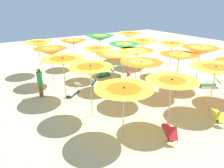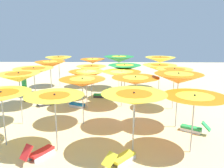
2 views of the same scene
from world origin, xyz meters
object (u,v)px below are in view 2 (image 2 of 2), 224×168
(beach_umbrella_2, at_px, (174,72))
(beach_umbrella_14, at_px, (93,61))
(beach_umbrella_9, at_px, (119,59))
(beach_ball, at_px, (125,99))
(beach_umbrella_0, at_px, (194,100))
(beach_umbrella_4, at_px, (160,60))
(beach_umbrella_16, at_px, (19,77))
(beach_umbrella_10, at_px, (55,99))
(beach_umbrella_8, at_px, (125,68))
(beachgoer_0, at_px, (25,88))
(lounger_1, at_px, (194,128))
(beach_umbrella_11, at_px, (82,83))
(beach_umbrella_12, at_px, (86,75))
(beach_umbrella_15, at_px, (1,97))
(lounger_0, at_px, (39,152))
(beach_umbrella_13, at_px, (91,69))
(lounger_4, at_px, (102,94))
(beach_umbrella_3, at_px, (160,68))
(beach_umbrella_5, at_px, (134,99))
(beach_umbrella_6, at_px, (135,81))
(lounger_3, at_px, (76,103))
(lounger_5, at_px, (121,158))
(beach_umbrella_1, at_px, (178,78))
(lounger_2, at_px, (48,102))
(beach_umbrella_17, at_px, (34,71))
(beach_umbrella_18, at_px, (50,64))

(beach_umbrella_2, distance_m, beach_umbrella_14, 7.36)
(beach_umbrella_9, relative_size, beach_ball, 8.68)
(beach_umbrella_0, height_order, beach_ball, beach_umbrella_0)
(beach_umbrella_4, height_order, beach_umbrella_16, beach_umbrella_16)
(beach_umbrella_10, bearing_deg, beach_umbrella_2, -47.93)
(beach_umbrella_8, bearing_deg, beachgoer_0, 96.75)
(beach_umbrella_16, relative_size, beachgoer_0, 1.53)
(beach_umbrella_10, relative_size, lounger_1, 1.81)
(beach_umbrella_11, bearing_deg, beach_umbrella_12, 2.85)
(beach_umbrella_2, bearing_deg, beach_umbrella_15, 120.91)
(beach_umbrella_0, distance_m, lounger_0, 5.73)
(beach_umbrella_9, bearing_deg, beach_umbrella_13, 145.46)
(beach_umbrella_8, height_order, beach_umbrella_10, beach_umbrella_8)
(beach_umbrella_11, relative_size, lounger_4, 1.75)
(lounger_4, bearing_deg, beach_umbrella_3, -171.21)
(beach_umbrella_9, distance_m, lounger_1, 8.81)
(beach_umbrella_3, relative_size, beach_umbrella_5, 0.99)
(lounger_1, distance_m, lounger_4, 6.96)
(beach_umbrella_6, distance_m, beach_umbrella_16, 5.35)
(beach_umbrella_4, xyz_separation_m, beach_umbrella_8, (-2.99, 2.82, -0.16))
(beach_umbrella_0, relative_size, beach_umbrella_3, 0.98)
(beach_umbrella_6, relative_size, lounger_3, 1.90)
(beach_umbrella_10, relative_size, beach_umbrella_12, 0.98)
(lounger_0, xyz_separation_m, lounger_5, (-0.30, -2.85, -0.01))
(beach_umbrella_1, xyz_separation_m, lounger_2, (3.16, 6.88, -2.10))
(beach_umbrella_2, distance_m, beach_umbrella_13, 5.29)
(beach_umbrella_17, relative_size, beach_umbrella_18, 0.98)
(lounger_5, xyz_separation_m, beachgoer_0, (7.00, 5.93, 0.66))
(beach_umbrella_12, xyz_separation_m, beach_umbrella_16, (-2.36, 2.81, 0.31))
(beach_umbrella_9, distance_m, beach_ball, 3.98)
(beach_umbrella_3, height_order, beach_ball, beach_umbrella_3)
(beach_umbrella_8, height_order, beach_umbrella_11, beach_umbrella_8)
(beach_umbrella_1, bearing_deg, beach_umbrella_3, -1.57)
(lounger_5, relative_size, beachgoer_0, 0.76)
(lounger_3, bearing_deg, lounger_1, -4.76)
(beach_umbrella_11, height_order, beach_umbrella_12, beach_umbrella_11)
(beach_umbrella_3, height_order, lounger_2, beach_umbrella_3)
(beach_ball, bearing_deg, beach_umbrella_5, -179.77)
(beach_umbrella_1, xyz_separation_m, lounger_5, (-3.11, 2.60, -2.10))
(beach_umbrella_16, xyz_separation_m, beach_umbrella_18, (5.15, 0.00, -0.12))
(lounger_2, bearing_deg, beach_umbrella_1, 118.93)
(lounger_4, height_order, beach_ball, lounger_4)
(beach_umbrella_12, xyz_separation_m, lounger_2, (0.54, 2.43, -1.76))
(beach_umbrella_11, bearing_deg, lounger_2, 41.73)
(beach_umbrella_17, xyz_separation_m, beachgoer_0, (1.04, 1.04, -1.26))
(beach_umbrella_16, relative_size, beach_umbrella_18, 1.05)
(beach_umbrella_6, bearing_deg, beach_umbrella_1, -88.50)
(beach_umbrella_10, xyz_separation_m, lounger_3, (5.11, 0.20, -1.78))
(beach_umbrella_15, xyz_separation_m, beach_umbrella_17, (4.74, 0.44, 0.16))
(beach_umbrella_8, xyz_separation_m, lounger_5, (-7.75, 0.37, -1.87))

